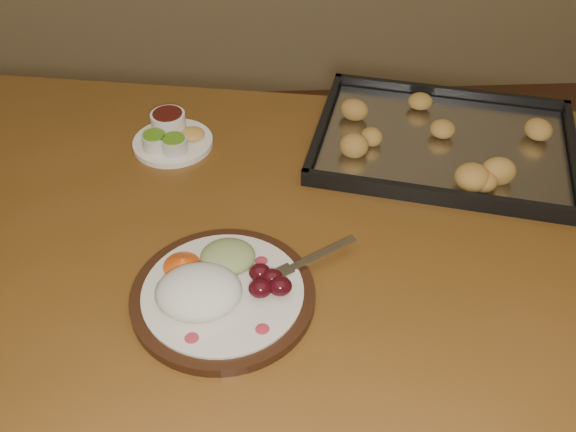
{
  "coord_description": "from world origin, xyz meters",
  "views": [
    {
      "loc": [
        -0.15,
        -0.5,
        1.49
      ],
      "look_at": [
        -0.11,
        0.3,
        0.77
      ],
      "focal_mm": 40.0,
      "sensor_mm": 36.0,
      "label": 1
    }
  ],
  "objects": [
    {
      "name": "dinner_plate",
      "position": [
        -0.22,
        0.14,
        0.77
      ],
      "size": [
        0.35,
        0.28,
        0.06
      ],
      "rotation": [
        0.0,
        0.0,
        0.26
      ],
      "color": "black",
      "rests_on": "dining_table"
    },
    {
      "name": "baking_tray",
      "position": [
        0.21,
        0.51,
        0.77
      ],
      "size": [
        0.58,
        0.49,
        0.05
      ],
      "rotation": [
        0.0,
        0.0,
        -0.28
      ],
      "color": "black",
      "rests_on": "dining_table"
    },
    {
      "name": "dining_table",
      "position": [
        -0.14,
        0.29,
        0.65
      ],
      "size": [
        1.63,
        1.15,
        0.75
      ],
      "rotation": [
        0.0,
        0.0,
        -0.17
      ],
      "color": "brown",
      "rests_on": "ground"
    },
    {
      "name": "condiment_saucer",
      "position": [
        -0.33,
        0.55,
        0.77
      ],
      "size": [
        0.16,
        0.16,
        0.05
      ],
      "rotation": [
        0.0,
        0.0,
        -0.04
      ],
      "color": "white",
      "rests_on": "dining_table"
    }
  ]
}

